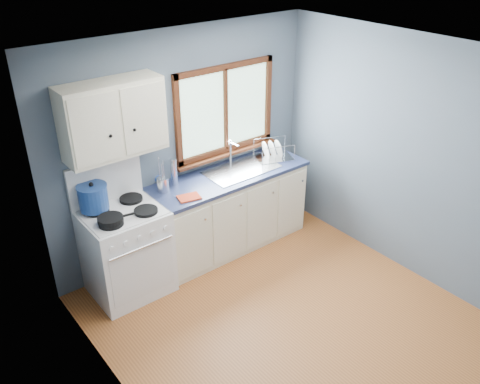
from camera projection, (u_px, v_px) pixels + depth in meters
floor at (295, 327)px, 4.82m from camera, size 3.20×3.60×0.02m
ceiling at (313, 61)px, 3.62m from camera, size 3.20×3.60×0.02m
wall_back at (184, 146)px, 5.46m from camera, size 3.20×0.02×2.50m
wall_left at (127, 291)px, 3.34m from camera, size 0.02×3.60×2.50m
wall_right at (417, 162)px, 5.10m from camera, size 0.02×3.60×2.50m
gas_range at (126, 249)px, 5.07m from camera, size 0.76×0.69×1.36m
base_cabinets at (229, 214)px, 5.84m from camera, size 1.85×0.60×0.88m
countertop at (229, 176)px, 5.60m from camera, size 1.89×0.64×0.04m
sink at (241, 175)px, 5.72m from camera, size 0.84×0.46×0.44m
window at (226, 116)px, 5.62m from camera, size 1.36×0.10×1.03m
upper_cabinets at (113, 119)px, 4.61m from camera, size 0.95×0.35×0.70m
skillet at (111, 219)px, 4.64m from camera, size 0.37×0.28×0.05m
stockpot at (93, 197)px, 4.80m from camera, size 0.33×0.33×0.28m
utensil_crock at (163, 184)px, 5.21m from camera, size 0.16×0.16×0.39m
thermos at (174, 172)px, 5.31m from camera, size 0.08×0.08×0.30m
soap_bottle at (164, 174)px, 5.33m from camera, size 0.12×0.12×0.23m
dish_towel at (189, 197)px, 5.11m from camera, size 0.25×0.21×0.02m
dish_rack at (273, 154)px, 5.95m from camera, size 0.50×0.44×0.22m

